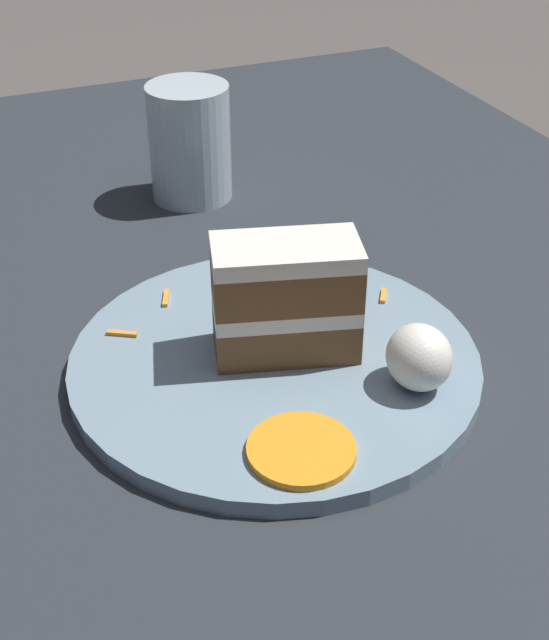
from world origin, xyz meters
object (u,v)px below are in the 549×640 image
Objects in this scene: orange_garnish at (301,450)px; cream_dollop at (419,357)px; cake_slice at (286,298)px; drinking_glass at (190,150)px; plate at (274,362)px.

cream_dollop is at bearing -71.94° from orange_garnish.
cake_slice is 2.30× the size of cream_dollop.
drinking_glass is at bearing 6.23° from cream_dollop.
cream_dollop is at bearing 57.90° from cake_slice.
plate is at bearing 173.04° from drinking_glass.
cream_dollop is 0.37m from drinking_glass.
cake_slice is 0.12m from orange_garnish.
orange_garnish is at bearing 166.37° from plate.
cake_slice reaches higher than plate.
drinking_glass reaches higher than cake_slice.
plate is 0.10m from orange_garnish.
cake_slice reaches higher than orange_garnish.
plate is 0.05m from cake_slice.
drinking_glass is (0.36, 0.04, 0.01)m from cream_dollop.
cream_dollop is at bearing -132.07° from plate.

